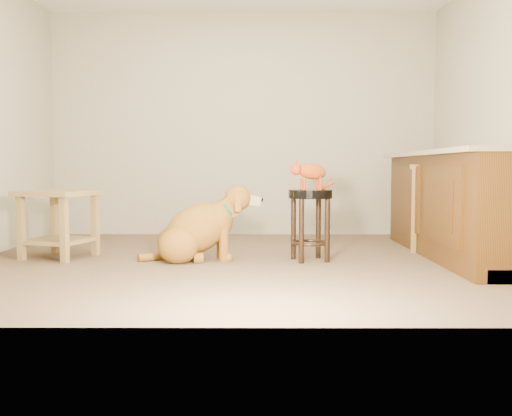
{
  "coord_description": "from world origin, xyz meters",
  "views": [
    {
      "loc": [
        0.18,
        -4.77,
        0.79
      ],
      "look_at": [
        0.16,
        0.07,
        0.45
      ],
      "focal_mm": 40.0,
      "sensor_mm": 36.0,
      "label": 1
    }
  ],
  "objects_px": {
    "wood_stool": "(434,206)",
    "golden_retriever": "(198,231)",
    "padded_stool": "(310,210)",
    "side_table": "(59,214)",
    "tabby_kitten": "(309,172)"
  },
  "relations": [
    {
      "from": "side_table",
      "to": "golden_retriever",
      "type": "xyz_separation_m",
      "value": [
        1.23,
        -0.13,
        -0.14
      ]
    },
    {
      "from": "wood_stool",
      "to": "golden_retriever",
      "type": "bearing_deg",
      "value": -165.72
    },
    {
      "from": "padded_stool",
      "to": "golden_retriever",
      "type": "distance_m",
      "value": 0.97
    },
    {
      "from": "side_table",
      "to": "tabby_kitten",
      "type": "distance_m",
      "value": 2.22
    },
    {
      "from": "golden_retriever",
      "to": "wood_stool",
      "type": "bearing_deg",
      "value": 2.95
    },
    {
      "from": "wood_stool",
      "to": "padded_stool",
      "type": "bearing_deg",
      "value": -154.91
    },
    {
      "from": "padded_stool",
      "to": "side_table",
      "type": "height_order",
      "value": "padded_stool"
    },
    {
      "from": "wood_stool",
      "to": "golden_retriever",
      "type": "xyz_separation_m",
      "value": [
        -2.19,
        -0.56,
        -0.17
      ]
    },
    {
      "from": "wood_stool",
      "to": "side_table",
      "type": "height_order",
      "value": "wood_stool"
    },
    {
      "from": "golden_retriever",
      "to": "tabby_kitten",
      "type": "bearing_deg",
      "value": -12.57
    },
    {
      "from": "padded_stool",
      "to": "side_table",
      "type": "bearing_deg",
      "value": 176.1
    },
    {
      "from": "padded_stool",
      "to": "golden_retriever",
      "type": "relative_size",
      "value": 0.57
    },
    {
      "from": "padded_stool",
      "to": "wood_stool",
      "type": "relative_size",
      "value": 0.74
    },
    {
      "from": "side_table",
      "to": "golden_retriever",
      "type": "relative_size",
      "value": 0.68
    },
    {
      "from": "tabby_kitten",
      "to": "golden_retriever",
      "type": "bearing_deg",
      "value": 165.62
    }
  ]
}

